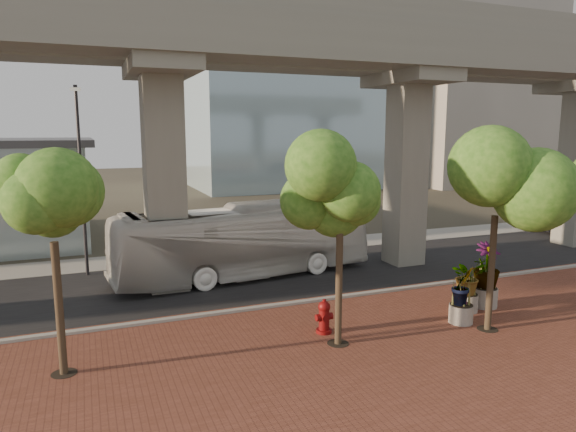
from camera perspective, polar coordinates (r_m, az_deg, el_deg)
name	(u,v)px	position (r m, az deg, el deg)	size (l,w,h in m)	color
ground	(313,286)	(22.86, 2.85, -7.83)	(160.00, 160.00, 0.00)	#3C372B
brick_plaza	(425,360)	(16.39, 14.94, -15.21)	(70.00, 13.00, 0.06)	brown
asphalt_road	(296,274)	(24.61, 0.91, -6.51)	(90.00, 8.00, 0.04)	black
curb_strip	(334,298)	(21.12, 5.13, -9.09)	(70.00, 0.25, 0.16)	#9B9991
far_sidewalk	(260,250)	(29.60, -3.18, -3.76)	(90.00, 3.00, 0.06)	#9B9991
transit_viaduct	(297,120)	(23.68, 0.96, 10.66)	(72.00, 5.60, 12.40)	gray
midrise_block	(464,91)	(73.24, 18.94, 13.01)	(18.00, 16.00, 24.00)	#A39C93
transit_bus	(244,242)	(23.93, -4.92, -2.89)	(2.84, 12.12, 3.38)	silver
fire_hydrant	(324,317)	(17.58, 4.03, -11.09)	(0.58, 0.53, 1.17)	#680B0C
planter_front	(468,279)	(20.46, 19.33, -6.60)	(1.88, 1.88, 2.07)	#9F9990
planter_right	(486,268)	(21.15, 21.17, -5.44)	(2.36, 2.36, 2.52)	#9A938B
planter_left	(462,289)	(19.18, 18.80, -7.66)	(1.87, 1.87, 2.05)	#9C978D
street_tree_far_west	(51,208)	(14.99, -24.79, 0.83)	(3.24, 3.24, 6.20)	#463728
street_tree_near_west	(340,193)	(15.70, 5.85, 2.60)	(3.72, 3.72, 6.58)	#463728
street_tree_near_east	(497,179)	(18.12, 22.24, 3.80)	(4.17, 4.17, 7.08)	#463728
streetlamp_west	(81,169)	(25.35, -22.04, 4.89)	(0.43, 1.26, 8.70)	#2C2B30
streetlamp_east	(397,159)	(31.32, 12.05, 6.16)	(0.43, 1.27, 8.75)	#29282D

